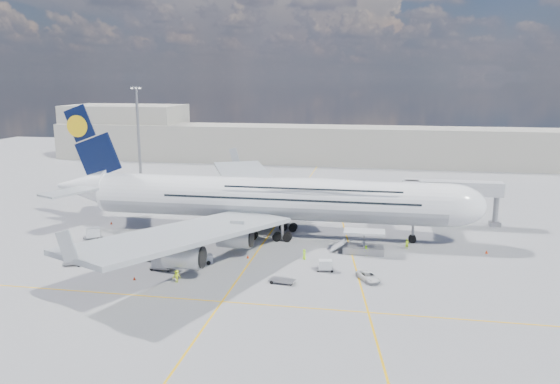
% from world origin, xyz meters
% --- Properties ---
extents(ground, '(300.00, 300.00, 0.00)m').
position_xyz_m(ground, '(0.00, 0.00, 0.00)').
color(ground, gray).
rests_on(ground, ground).
extents(taxi_line_main, '(0.25, 220.00, 0.01)m').
position_xyz_m(taxi_line_main, '(0.00, 0.00, 0.01)').
color(taxi_line_main, '#FEB70D').
rests_on(taxi_line_main, ground).
extents(taxi_line_cross, '(120.00, 0.25, 0.01)m').
position_xyz_m(taxi_line_cross, '(0.00, -20.00, 0.01)').
color(taxi_line_cross, '#FEB70D').
rests_on(taxi_line_cross, ground).
extents(taxi_line_diag, '(14.16, 99.06, 0.01)m').
position_xyz_m(taxi_line_diag, '(14.00, 10.00, 0.01)').
color(taxi_line_diag, '#FEB70D').
rests_on(taxi_line_diag, ground).
extents(airliner, '(77.26, 79.15, 23.71)m').
position_xyz_m(airliner, '(0.26, 10.00, 6.87)').
color(airliner, white).
rests_on(airliner, ground).
extents(jet_bridge, '(18.80, 12.10, 8.50)m').
position_xyz_m(jet_bridge, '(29.81, 20.94, 6.85)').
color(jet_bridge, '#B7B7BC').
rests_on(jet_bridge, ground).
extents(cargo_loader, '(8.53, 3.20, 3.67)m').
position_xyz_m(cargo_loader, '(16.82, 2.89, 1.25)').
color(cargo_loader, silver).
rests_on(cargo_loader, ground).
extents(light_mast, '(3.00, 0.70, 25.50)m').
position_xyz_m(light_mast, '(-40.00, 45.00, 13.21)').
color(light_mast, gray).
rests_on(light_mast, ground).
extents(terminal, '(180.00, 16.00, 12.00)m').
position_xyz_m(terminal, '(0.00, 95.00, 6.00)').
color(terminal, '#B2AD9E').
rests_on(terminal, ground).
extents(hangar, '(40.00, 22.00, 18.00)m').
position_xyz_m(hangar, '(-70.00, 100.00, 9.00)').
color(hangar, '#B2AD9E').
rests_on(hangar, ground).
extents(tree_line, '(160.00, 6.00, 8.00)m').
position_xyz_m(tree_line, '(40.00, 140.00, 4.00)').
color(tree_line, '#193814').
rests_on(tree_line, ground).
extents(dolly_row_a, '(3.40, 2.64, 0.44)m').
position_xyz_m(dolly_row_a, '(-25.79, -10.73, 0.34)').
color(dolly_row_a, gray).
rests_on(dolly_row_a, ground).
extents(dolly_row_b, '(3.75, 2.75, 0.49)m').
position_xyz_m(dolly_row_b, '(-15.34, -6.62, 0.38)').
color(dolly_row_b, gray).
rests_on(dolly_row_b, ground).
extents(dolly_row_c, '(3.34, 1.90, 2.06)m').
position_xyz_m(dolly_row_c, '(-12.02, -10.27, 1.11)').
color(dolly_row_c, gray).
rests_on(dolly_row_c, ground).
extents(dolly_back, '(3.54, 3.10, 1.98)m').
position_xyz_m(dolly_back, '(-29.73, 2.27, 1.07)').
color(dolly_back, gray).
rests_on(dolly_back, ground).
extents(dolly_nose_far, '(3.61, 2.34, 0.49)m').
position_xyz_m(dolly_nose_far, '(6.33, -12.37, 0.38)').
color(dolly_nose_far, gray).
rests_on(dolly_nose_far, ground).
extents(dolly_nose_near, '(2.74, 1.72, 1.63)m').
position_xyz_m(dolly_nose_near, '(11.73, -6.60, 0.87)').
color(dolly_nose_near, gray).
rests_on(dolly_nose_near, ground).
extents(baggage_tug, '(3.00, 2.27, 1.70)m').
position_xyz_m(baggage_tug, '(-6.79, -6.58, 0.75)').
color(baggage_tug, silver).
rests_on(baggage_tug, ground).
extents(catering_truck_inner, '(8.07, 5.66, 4.44)m').
position_xyz_m(catering_truck_inner, '(-9.76, 28.07, 2.10)').
color(catering_truck_inner, gray).
rests_on(catering_truck_inner, ground).
extents(catering_truck_outer, '(6.28, 4.08, 3.48)m').
position_xyz_m(catering_truck_outer, '(-16.13, 43.21, 1.61)').
color(catering_truck_outer, gray).
rests_on(catering_truck_outer, ground).
extents(service_van, '(3.88, 4.72, 1.20)m').
position_xyz_m(service_van, '(17.99, -9.38, 0.60)').
color(service_van, silver).
rests_on(service_van, ground).
extents(crew_nose, '(0.73, 0.63, 1.69)m').
position_xyz_m(crew_nose, '(23.93, 6.19, 0.85)').
color(crew_nose, '#B3E317').
rests_on(crew_nose, ground).
extents(crew_loader, '(1.01, 0.99, 1.64)m').
position_xyz_m(crew_loader, '(17.40, 1.39, 0.82)').
color(crew_loader, '#93E818').
rests_on(crew_loader, ground).
extents(crew_wing, '(0.71, 1.18, 1.88)m').
position_xyz_m(crew_wing, '(-13.25, -6.10, 0.94)').
color(crew_wing, '#96E718').
rests_on(crew_wing, ground).
extents(crew_van, '(0.75, 0.93, 1.65)m').
position_xyz_m(crew_van, '(8.02, -2.06, 0.82)').
color(crew_van, '#ACFF1A').
rests_on(crew_van, ground).
extents(crew_tug, '(1.31, 0.99, 1.79)m').
position_xyz_m(crew_tug, '(-7.95, -14.76, 0.89)').
color(crew_tug, '#BFDE17').
rests_on(crew_tug, ground).
extents(cone_nose, '(0.45, 0.45, 0.57)m').
position_xyz_m(cone_nose, '(36.43, 6.04, 0.27)').
color(cone_nose, red).
rests_on(cone_nose, ground).
extents(cone_wing_left_inner, '(0.50, 0.50, 0.64)m').
position_xyz_m(cone_wing_left_inner, '(-2.91, 20.42, 0.31)').
color(cone_wing_left_inner, red).
rests_on(cone_wing_left_inner, ground).
extents(cone_wing_left_outer, '(0.47, 0.47, 0.59)m').
position_xyz_m(cone_wing_left_outer, '(-15.97, 42.05, 0.29)').
color(cone_wing_left_outer, red).
rests_on(cone_wing_left_outer, ground).
extents(cone_wing_right_inner, '(0.43, 0.43, 0.55)m').
position_xyz_m(cone_wing_right_inner, '(-0.73, -3.02, 0.26)').
color(cone_wing_right_inner, red).
rests_on(cone_wing_right_inner, ground).
extents(cone_wing_right_outer, '(0.38, 0.38, 0.48)m').
position_xyz_m(cone_wing_right_outer, '(-14.13, -14.91, 0.23)').
color(cone_wing_right_outer, red).
rests_on(cone_wing_right_outer, ground).
extents(cone_tail, '(0.44, 0.44, 0.56)m').
position_xyz_m(cone_tail, '(-31.27, 11.86, 0.27)').
color(cone_tail, red).
rests_on(cone_tail, ground).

